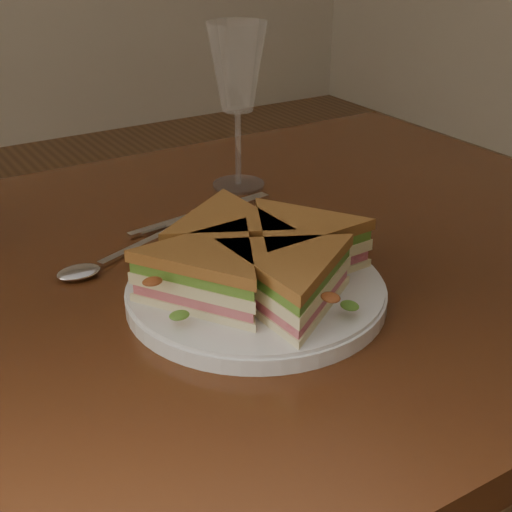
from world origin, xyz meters
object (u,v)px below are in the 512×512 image
Objects in this scene: sandwich_wedges at (256,261)px; spoon at (95,266)px; table at (196,342)px; plate at (256,293)px; wine_glass at (237,72)px; knife at (197,216)px.

sandwich_wedges reaches higher than spoon.
plate is at bearing -77.67° from table.
plate is at bearing 0.00° from sandwich_wedges.
wine_glass is at bearing 48.08° from table.
spoon is 0.77× the size of wine_glass.
plate is 0.98× the size of sandwich_wedges.
knife is at bearing -145.83° from wine_glass.
wine_glass is (0.27, 0.14, 0.16)m from spoon.
wine_glass is (0.15, 0.29, 0.15)m from plate.
knife reaches higher than table.
sandwich_wedges is 1.25× the size of knife.
wine_glass is at bearing 26.37° from knife.
spoon is 0.18m from knife.
spoon reaches higher than knife.
spoon is at bearing 150.33° from table.
sandwich_wedges reaches higher than knife.
table is at bearing 102.33° from plate.
spoon is (-0.12, 0.15, -0.04)m from sandwich_wedges.
wine_glass reaches higher than knife.
sandwich_wedges is (0.02, -0.10, 0.14)m from table.
table is 0.15m from plate.
spoon is at bearing 127.24° from plate.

